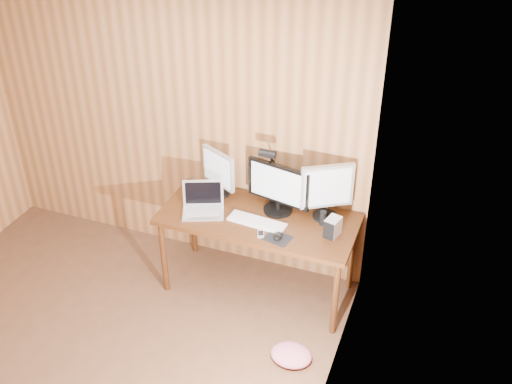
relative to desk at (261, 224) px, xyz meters
The scene contains 14 objects.
room_shell 2.04m from the desk, 118.65° to the right, with size 4.00×4.00×4.00m.
desk is the anchor object (origin of this frame).
monitor_center 0.37m from the desk, 30.11° to the left, with size 0.55×0.24×0.43m.
monitor_left 0.57m from the desk, 162.64° to the left, with size 0.34×0.19×0.42m.
monitor_right 0.64m from the desk, 12.66° to the left, with size 0.38×0.25×0.48m.
laptop 0.51m from the desk, 163.82° to the right, with size 0.40×0.36×0.24m.
keyboard 0.20m from the desk, 82.96° to the right, with size 0.48×0.18×0.02m.
mousepad 0.40m from the desk, 50.17° to the right, with size 0.20×0.16×0.00m, color black.
mouse 0.40m from the desk, 50.17° to the right, with size 0.07×0.11×0.04m, color black.
hard_drive 0.66m from the desk, ahead, with size 0.13×0.16×0.15m.
phone 0.33m from the desk, 70.63° to the right, with size 0.08×0.11×0.01m.
speaker 0.55m from the desk, ahead, with size 0.05×0.05×0.12m, color black.
desk_lamp 0.50m from the desk, 79.13° to the left, with size 0.13×0.19×0.58m.
fabric_pile 1.08m from the desk, 55.59° to the right, with size 0.32×0.26×0.10m, color #CD6380, non-canonical shape.
Camera 1 is at (2.29, -2.10, 3.51)m, focal length 42.00 mm.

